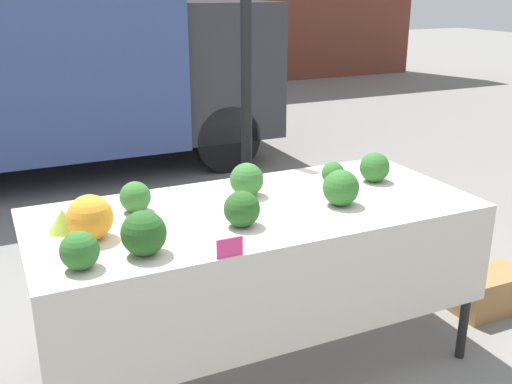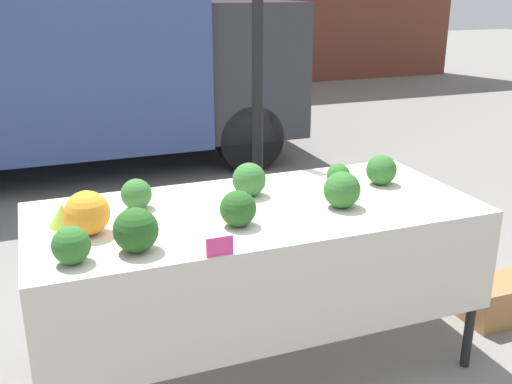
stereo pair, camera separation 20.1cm
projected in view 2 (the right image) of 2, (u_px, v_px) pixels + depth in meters
name	position (u px, v px, depth m)	size (l,w,h in m)	color
ground_plane	(256.00, 362.00, 3.27)	(40.00, 40.00, 0.00)	gray
tent_pole	(258.00, 118.00, 3.83)	(0.07, 0.07, 2.29)	black
parked_truck	(41.00, 52.00, 6.39)	(5.12, 2.28, 2.35)	#384C84
market_table	(261.00, 231.00, 2.94)	(2.22, 0.97, 0.91)	beige
orange_cauliflower	(87.00, 213.00, 2.62)	(0.20, 0.20, 0.20)	orange
romanesco_head	(63.00, 215.00, 2.73)	(0.13, 0.13, 0.11)	#93B238
broccoli_head_0	(338.00, 175.00, 3.27)	(0.13, 0.13, 0.13)	#2D6628
broccoli_head_1	(136.00, 194.00, 2.93)	(0.15, 0.15, 0.15)	#336B2D
broccoli_head_2	(238.00, 209.00, 2.72)	(0.17, 0.17, 0.17)	#23511E
broccoli_head_3	(136.00, 230.00, 2.46)	(0.19, 0.19, 0.19)	#23511E
broccoli_head_4	(342.00, 190.00, 2.95)	(0.18, 0.18, 0.18)	#2D6628
broccoli_head_5	(71.00, 245.00, 2.36)	(0.15, 0.15, 0.15)	#2D6628
broccoli_head_6	(381.00, 170.00, 3.29)	(0.17, 0.17, 0.17)	#2D6628
broccoli_head_7	(249.00, 180.00, 3.11)	(0.18, 0.18, 0.18)	#336B2D
price_sign	(220.00, 247.00, 2.43)	(0.11, 0.01, 0.08)	#E53D84
produce_crate	(501.00, 300.00, 3.67)	(0.47, 0.28, 0.25)	#9E7042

